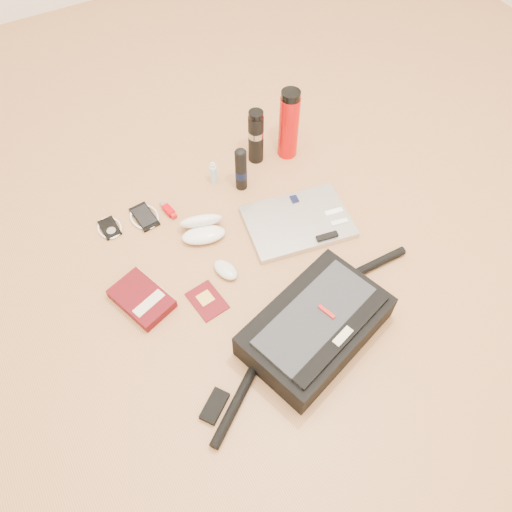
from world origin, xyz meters
name	(u,v)px	position (x,y,z in m)	size (l,w,h in m)	color
ground	(265,273)	(0.00, 0.00, 0.00)	(4.00, 4.00, 0.00)	#B67D4C
messenger_bag	(315,327)	(0.02, -0.28, 0.06)	(0.89, 0.40, 0.13)	black
laptop	(298,222)	(0.21, 0.13, 0.01)	(0.41, 0.32, 0.04)	silver
book	(142,298)	(-0.41, 0.10, 0.02)	(0.19, 0.23, 0.04)	#4C080E
passport	(207,301)	(-0.22, 0.00, 0.00)	(0.11, 0.14, 0.01)	#53090F
mouse	(226,270)	(-0.12, 0.07, 0.02)	(0.08, 0.11, 0.03)	silver
sunglasses_case	(202,228)	(-0.11, 0.26, 0.03)	(0.19, 0.17, 0.09)	white
ipod	(110,228)	(-0.40, 0.44, 0.01)	(0.09, 0.10, 0.01)	black
phone	(144,217)	(-0.27, 0.43, 0.01)	(0.11, 0.13, 0.01)	black
inhaler	(168,210)	(-0.18, 0.41, 0.01)	(0.04, 0.09, 0.02)	#B8010A
spray_bottle	(214,174)	(0.04, 0.47, 0.05)	(0.03, 0.03, 0.10)	#AFDAEB
aerosol_can	(241,169)	(0.12, 0.39, 0.09)	(0.05, 0.05, 0.19)	black
thermos_black	(256,136)	(0.24, 0.50, 0.12)	(0.07, 0.07, 0.23)	black
thermos_red	(289,125)	(0.37, 0.47, 0.15)	(0.10, 0.10, 0.30)	red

